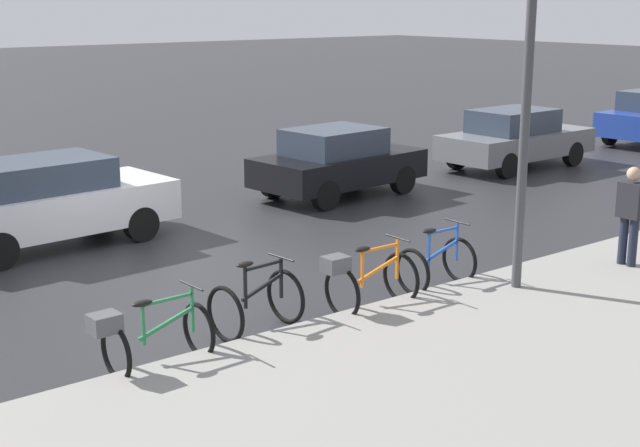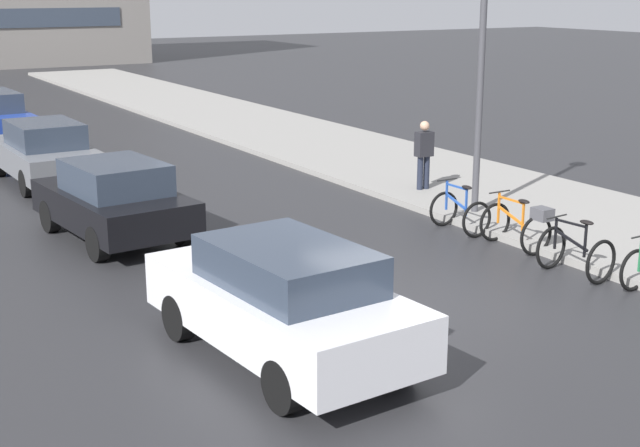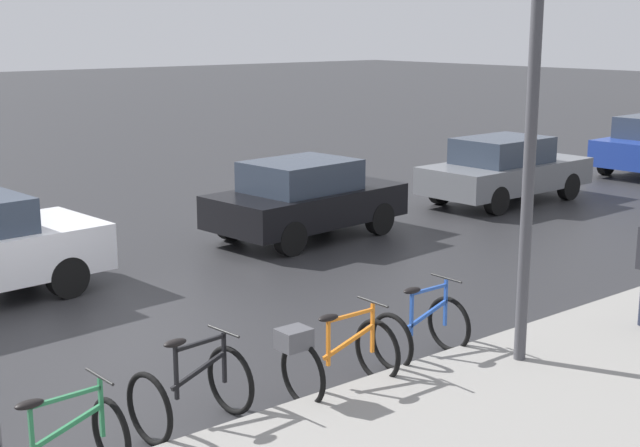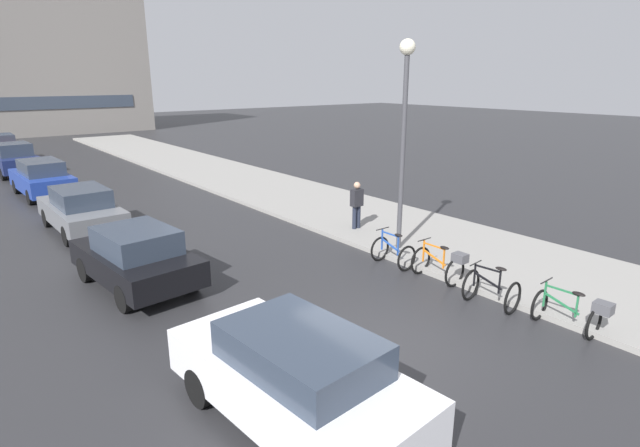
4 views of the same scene
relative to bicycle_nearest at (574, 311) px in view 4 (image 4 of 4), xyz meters
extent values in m
plane|color=#28282B|center=(-3.53, 2.00, -0.47)|extent=(140.00, 140.00, 0.00)
cube|color=gray|center=(2.47, 12.00, -0.40)|extent=(4.80, 60.00, 0.14)
torus|color=black|center=(-0.03, 0.72, -0.12)|extent=(0.70, 0.09, 0.69)
torus|color=black|center=(0.01, -0.39, -0.12)|extent=(0.70, 0.09, 0.69)
cube|color=#237042|center=(0.00, -0.03, 0.12)|extent=(0.04, 0.04, 0.48)
cube|color=#237042|center=(-0.02, 0.64, 0.16)|extent=(0.04, 0.04, 0.57)
cube|color=#237042|center=(-0.01, 0.30, 0.36)|extent=(0.06, 0.67, 0.04)
cube|color=#237042|center=(-0.01, 0.27, 0.07)|extent=(0.06, 0.76, 0.27)
ellipsoid|color=black|center=(0.00, -0.03, 0.39)|extent=(0.15, 0.26, 0.07)
cylinder|color=black|center=(-0.02, 0.64, 0.46)|extent=(0.50, 0.05, 0.03)
cube|color=#4C4C51|center=(0.02, -0.51, 0.26)|extent=(0.29, 0.35, 0.22)
torus|color=black|center=(-0.33, 2.24, -0.10)|extent=(0.75, 0.13, 0.75)
torus|color=black|center=(-0.23, 1.23, -0.10)|extent=(0.75, 0.13, 0.75)
cube|color=black|center=(-0.26, 1.56, 0.19)|extent=(0.04, 0.04, 0.57)
cube|color=black|center=(-0.32, 2.17, 0.18)|extent=(0.04, 0.04, 0.55)
cube|color=black|center=(-0.29, 1.86, 0.42)|extent=(0.10, 0.61, 0.04)
cube|color=black|center=(-0.29, 1.84, 0.13)|extent=(0.10, 0.69, 0.25)
ellipsoid|color=black|center=(-0.26, 1.56, 0.50)|extent=(0.16, 0.27, 0.07)
cylinder|color=black|center=(-0.32, 2.17, 0.47)|extent=(0.50, 0.08, 0.03)
torus|color=black|center=(0.01, 4.05, -0.10)|extent=(0.75, 0.06, 0.75)
torus|color=black|center=(0.01, 2.95, -0.10)|extent=(0.75, 0.06, 0.75)
cube|color=orange|center=(0.01, 3.31, 0.17)|extent=(0.04, 0.04, 0.53)
cube|color=orange|center=(0.01, 3.97, 0.20)|extent=(0.04, 0.04, 0.58)
cube|color=orange|center=(0.01, 3.64, 0.42)|extent=(0.04, 0.66, 0.04)
cube|color=orange|center=(0.01, 3.61, 0.11)|extent=(0.04, 0.75, 0.27)
ellipsoid|color=black|center=(0.01, 3.31, 0.46)|extent=(0.14, 0.26, 0.07)
cylinder|color=black|center=(0.01, 3.97, 0.51)|extent=(0.50, 0.03, 0.03)
cube|color=#4C4C51|center=(0.01, 2.83, 0.33)|extent=(0.28, 0.34, 0.22)
torus|color=black|center=(-0.14, 5.42, -0.11)|extent=(0.71, 0.07, 0.71)
torus|color=black|center=(-0.13, 4.41, -0.11)|extent=(0.71, 0.07, 0.71)
cube|color=#234CA8|center=(-0.14, 4.74, 0.16)|extent=(0.04, 0.04, 0.54)
cube|color=#234CA8|center=(-0.14, 5.34, 0.18)|extent=(0.04, 0.04, 0.60)
cube|color=#234CA8|center=(-0.14, 5.04, 0.42)|extent=(0.04, 0.60, 0.04)
cube|color=#234CA8|center=(-0.14, 5.01, 0.10)|extent=(0.04, 0.69, 0.25)
ellipsoid|color=black|center=(-0.14, 4.74, 0.46)|extent=(0.14, 0.26, 0.07)
cylinder|color=black|center=(-0.14, 5.34, 0.50)|extent=(0.50, 0.03, 0.03)
cube|color=silver|center=(-6.09, 1.27, 0.21)|extent=(2.17, 4.41, 0.72)
cube|color=#2D3847|center=(-6.08, 1.10, 0.83)|extent=(1.69, 2.44, 0.53)
cylinder|color=black|center=(-7.01, 2.53, -0.15)|extent=(0.27, 0.65, 0.64)
cylinder|color=black|center=(-5.37, 2.65, -0.15)|extent=(0.27, 0.65, 0.64)
cylinder|color=black|center=(-5.17, 0.01, -0.15)|extent=(0.27, 0.65, 0.64)
cube|color=black|center=(-6.16, 7.91, 0.16)|extent=(2.22, 4.02, 0.63)
cube|color=#2D3847|center=(-6.15, 7.75, 0.77)|extent=(1.71, 2.13, 0.58)
cylinder|color=black|center=(-7.10, 9.02, -0.15)|extent=(0.28, 0.66, 0.64)
cylinder|color=black|center=(-5.44, 9.18, -0.15)|extent=(0.28, 0.66, 0.64)
cylinder|color=black|center=(-6.88, 6.63, -0.15)|extent=(0.28, 0.66, 0.64)
cylinder|color=black|center=(-5.22, 6.79, -0.15)|extent=(0.28, 0.66, 0.64)
cube|color=slate|center=(-6.01, 13.73, 0.16)|extent=(1.93, 4.40, 0.62)
cube|color=#2D3847|center=(-6.01, 13.56, 0.76)|extent=(1.55, 2.16, 0.59)
cylinder|color=black|center=(-6.86, 15.06, -0.15)|extent=(0.24, 0.65, 0.64)
cylinder|color=black|center=(-5.24, 15.10, -0.15)|extent=(0.24, 0.65, 0.64)
cylinder|color=black|center=(-6.79, 12.36, -0.15)|extent=(0.24, 0.65, 0.64)
cylinder|color=black|center=(-5.17, 12.40, -0.15)|extent=(0.24, 0.65, 0.64)
cube|color=navy|center=(-6.02, 20.35, 0.20)|extent=(1.97, 4.46, 0.71)
cube|color=#2D3847|center=(-6.01, 20.18, 0.85)|extent=(1.56, 2.38, 0.58)
cylinder|color=black|center=(-6.87, 21.67, -0.15)|extent=(0.25, 0.65, 0.64)
cylinder|color=black|center=(-5.29, 21.74, -0.15)|extent=(0.25, 0.65, 0.64)
cylinder|color=black|center=(-6.75, 18.96, -0.15)|extent=(0.25, 0.65, 0.64)
cylinder|color=black|center=(-5.17, 19.03, -0.15)|extent=(0.25, 0.65, 0.64)
cube|color=navy|center=(-6.17, 26.91, 0.22)|extent=(2.13, 4.27, 0.75)
cube|color=#2D3847|center=(-6.16, 26.74, 0.92)|extent=(1.64, 1.98, 0.64)
cylinder|color=black|center=(-5.43, 28.25, -0.15)|extent=(0.26, 0.65, 0.64)
cylinder|color=black|center=(-6.91, 25.57, -0.15)|extent=(0.26, 0.65, 0.64)
cylinder|color=black|center=(-5.25, 25.68, -0.15)|extent=(0.26, 0.65, 0.64)
cube|color=#AD1919|center=(-6.13, 32.65, 0.19)|extent=(1.87, 4.23, 0.68)
cylinder|color=black|center=(-5.33, 33.96, -0.15)|extent=(0.23, 0.64, 0.64)
cylinder|color=black|center=(-5.30, 31.35, -0.15)|extent=(0.23, 0.64, 0.64)
cylinder|color=#1E2333|center=(1.09, 7.86, -0.01)|extent=(0.14, 0.14, 0.91)
cylinder|color=#1E2333|center=(1.27, 7.86, -0.01)|extent=(0.14, 0.14, 0.91)
cube|color=#232328|center=(1.18, 7.86, 0.73)|extent=(0.40, 0.24, 0.56)
sphere|color=tan|center=(1.18, 7.86, 1.15)|extent=(0.22, 0.22, 0.22)
cylinder|color=#424247|center=(0.83, 5.61, 2.35)|extent=(0.14, 0.14, 5.64)
sphere|color=#F2EACC|center=(0.83, 5.61, 5.34)|extent=(0.44, 0.44, 0.44)
cube|color=gray|center=(-2.13, 50.78, 7.59)|extent=(21.64, 9.53, 16.13)
cube|color=#333D4C|center=(-2.13, 45.98, 2.43)|extent=(17.75, 0.06, 1.10)
camera|label=1|loc=(8.93, -4.39, 3.79)|focal=50.00mm
camera|label=2|loc=(-11.18, -8.31, 4.24)|focal=50.00mm
camera|label=3|loc=(7.09, -2.61, 3.56)|focal=50.00mm
camera|label=4|loc=(-9.77, -4.02, 4.55)|focal=28.00mm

